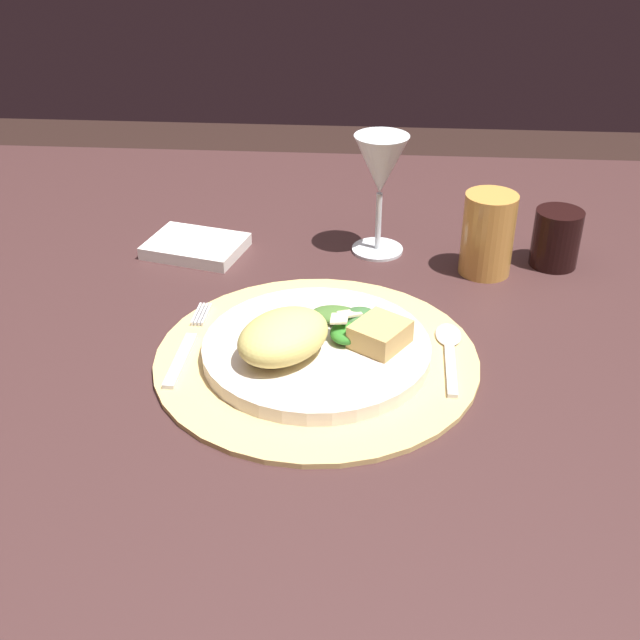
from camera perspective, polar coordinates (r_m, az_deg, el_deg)
The scene contains 12 objects.
dining_table at distance 1.01m, azimuth -1.61°, elevation -5.20°, with size 1.39×1.10×0.73m.
placemat at distance 0.85m, azimuth -0.24°, elevation -2.72°, with size 0.34×0.34×0.01m, color tan.
dinner_plate at distance 0.84m, azimuth -0.25°, elevation -2.10°, with size 0.24×0.24×0.02m, color silver.
pasta_serving at distance 0.81m, azimuth -2.77°, elevation -1.17°, with size 0.11×0.08×0.05m, color #D9C768.
salad_greens at distance 0.86m, azimuth 2.50°, elevation -0.18°, with size 0.10×0.09×0.03m.
bread_piece at distance 0.83m, azimuth 4.31°, elevation -1.02°, with size 0.05×0.05×0.03m, color tan.
fork at distance 0.87m, azimuth -9.51°, elevation -1.91°, with size 0.02×0.17×0.00m.
spoon at distance 0.87m, azimuth 9.19°, elevation -1.76°, with size 0.03×0.14×0.01m.
napkin at distance 1.09m, azimuth -8.85°, elevation 5.22°, with size 0.12×0.09×0.02m, color white.
wine_glass at distance 1.04m, azimuth 4.34°, elevation 10.64°, with size 0.07×0.07×0.16m.
amber_tumbler at distance 1.03m, azimuth 11.89°, elevation 6.01°, with size 0.07×0.07×0.11m, color #CB8D3F.
dark_tumbler at distance 1.07m, azimuth 16.51°, elevation 5.62°, with size 0.06×0.06×0.08m, color black.
Camera 1 is at (0.09, -0.80, 1.21)m, focal length 44.84 mm.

